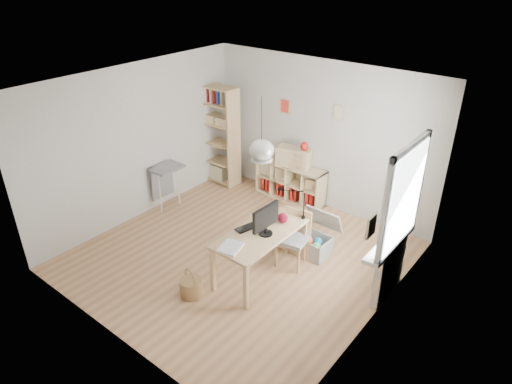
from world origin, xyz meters
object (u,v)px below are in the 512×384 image
Objects in this scene: chair at (294,235)px; monitor at (266,219)px; drawer_chest at (294,157)px; cube_shelf at (290,184)px; tall_bookshelf at (219,131)px; desk at (261,237)px; storage_chest at (313,240)px.

chair is 0.77m from monitor.
drawer_chest reaches higher than chair.
cube_shelf is 1.77m from tall_bookshelf.
desk is 0.62m from chair.
desk is at bearing -78.08° from drawer_chest.
storage_chest is 1.85m from drawer_chest.
desk is 0.35m from monitor.
chair is 1.39× the size of drawer_chest.
storage_chest is (2.87, -0.97, -0.88)m from tall_bookshelf.
tall_bookshelf is 3.31m from monitor.
cube_shelf is 2.24× the size of drawer_chest.
monitor reaches higher than desk.
desk reaches higher than storage_chest.
cube_shelf is 2.75× the size of monitor.
desk is 2.40m from drawer_chest.
cube_shelf is 2.08m from chair.
cube_shelf is at bearing 115.93° from chair.
chair reaches higher than desk.
monitor reaches higher than cube_shelf.
tall_bookshelf is (-2.59, 1.95, 0.43)m from desk.
desk is at bearing -65.39° from cube_shelf.
chair is 0.51m from storage_chest.
desk is 2.40× the size of drawer_chest.
chair reaches higher than storage_chest.
tall_bookshelf is 3.93× the size of monitor.
cube_shelf is 0.61m from drawer_chest.
cube_shelf is at bearing 10.19° from tall_bookshelf.
drawer_chest is at bearing 137.34° from storage_chest.
tall_bookshelf is at bearing 176.98° from drawer_chest.
chair is 2.03m from drawer_chest.
drawer_chest is (1.65, 0.24, -0.19)m from tall_bookshelf.
cube_shelf is at bearing 138.24° from storage_chest.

